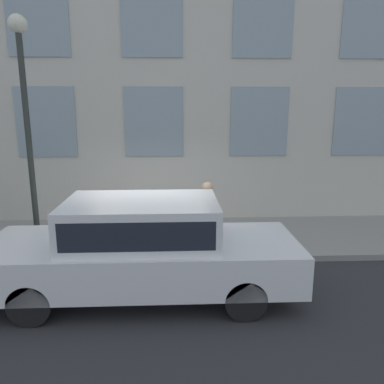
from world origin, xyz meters
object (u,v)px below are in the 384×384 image
Objects in this scene: street_lamp at (26,110)px; fire_hydrant at (176,233)px; person at (208,209)px; parked_car_white_near at (142,245)px.

fire_hydrant is at bearing -91.67° from street_lamp.
street_lamp reaches higher than person.
street_lamp is (1.77, 2.42, 2.25)m from parked_car_white_near.
fire_hydrant is 0.17× the size of street_lamp.
parked_car_white_near is at bearing -126.19° from street_lamp.
parked_car_white_near is 1.09× the size of street_lamp.
person is 0.31× the size of street_lamp.
parked_car_white_near is at bearing -54.02° from person.
parked_car_white_near reaches higher than fire_hydrant.
person is at bearing -34.43° from parked_car_white_near.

